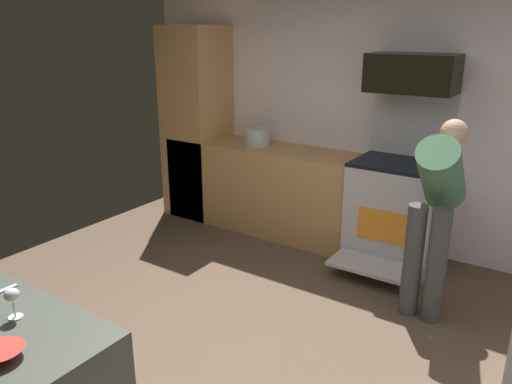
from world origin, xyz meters
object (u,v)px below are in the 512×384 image
object	(u,v)px
stock_pot	(257,137)
mixing_bowl_large	(1,354)
oven_range	(396,208)
wine_glass_far	(12,297)
person_cook	(436,204)
microwave	(412,73)

from	to	relation	value
stock_pot	mixing_bowl_large	bearing A→B (deg)	-71.04
oven_range	stock_pot	size ratio (longest dim) A/B	5.66
mixing_bowl_large	wine_glass_far	xyz separation A→B (m)	(-0.22, 0.19, 0.08)
oven_range	person_cook	bearing A→B (deg)	-53.46
person_cook	stock_pot	xyz separation A→B (m)	(-2.03, 0.69, 0.13)
mixing_bowl_large	stock_pot	xyz separation A→B (m)	(-1.19, 3.47, 0.06)
oven_range	person_cook	xyz separation A→B (m)	(0.50, -0.67, 0.35)
person_cook	mixing_bowl_large	bearing A→B (deg)	-106.81
oven_range	mixing_bowl_large	distance (m)	3.50
microwave	wine_glass_far	bearing A→B (deg)	-99.44
microwave	stock_pot	xyz separation A→B (m)	(-1.53, -0.08, -0.72)
mixing_bowl_large	wine_glass_far	distance (m)	0.30
oven_range	mixing_bowl_large	world-z (taller)	oven_range
person_cook	stock_pot	bearing A→B (deg)	161.35
stock_pot	person_cook	bearing A→B (deg)	-18.65
microwave	person_cook	size ratio (longest dim) A/B	0.52
oven_range	microwave	world-z (taller)	microwave
oven_range	microwave	size ratio (longest dim) A/B	2.08
person_cook	mixing_bowl_large	xyz separation A→B (m)	(-0.84, -2.78, 0.06)
stock_pot	oven_range	bearing A→B (deg)	-0.48
mixing_bowl_large	wine_glass_far	bearing A→B (deg)	139.35
wine_glass_far	stock_pot	xyz separation A→B (m)	(-0.97, 3.28, -0.01)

